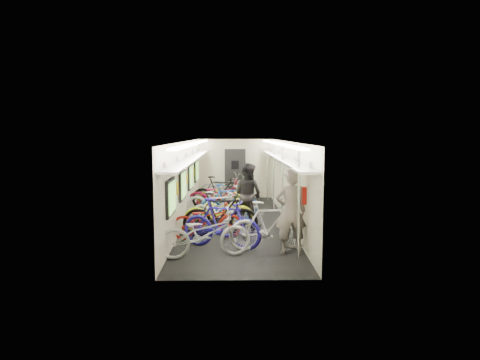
{
  "coord_description": "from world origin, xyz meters",
  "views": [
    {
      "loc": [
        -0.11,
        -12.45,
        2.64
      ],
      "look_at": [
        0.13,
        1.11,
        1.15
      ],
      "focal_mm": 32.0,
      "sensor_mm": 36.0,
      "label": 1
    }
  ],
  "objects_px": {
    "bicycle_1": "(222,224)",
    "passenger_near": "(291,211)",
    "passenger_mid": "(248,195)",
    "bicycle_0": "(205,234)",
    "backpack": "(307,196)"
  },
  "relations": [
    {
      "from": "bicycle_0",
      "to": "passenger_mid",
      "type": "relative_size",
      "value": 1.09
    },
    {
      "from": "passenger_mid",
      "to": "backpack",
      "type": "xyz_separation_m",
      "value": [
        1.2,
        -2.75,
        0.38
      ]
    },
    {
      "from": "bicycle_0",
      "to": "bicycle_1",
      "type": "bearing_deg",
      "value": -37.24
    },
    {
      "from": "passenger_mid",
      "to": "backpack",
      "type": "relative_size",
      "value": 4.73
    },
    {
      "from": "bicycle_1",
      "to": "passenger_mid",
      "type": "bearing_deg",
      "value": 5.03
    },
    {
      "from": "passenger_mid",
      "to": "passenger_near",
      "type": "bearing_deg",
      "value": 146.86
    },
    {
      "from": "bicycle_1",
      "to": "passenger_mid",
      "type": "relative_size",
      "value": 1.07
    },
    {
      "from": "bicycle_0",
      "to": "passenger_mid",
      "type": "xyz_separation_m",
      "value": [
        1.02,
        3.07,
        0.38
      ]
    },
    {
      "from": "bicycle_0",
      "to": "backpack",
      "type": "bearing_deg",
      "value": -94.3
    },
    {
      "from": "bicycle_1",
      "to": "backpack",
      "type": "distance_m",
      "value": 2.05
    },
    {
      "from": "bicycle_1",
      "to": "passenger_near",
      "type": "xyz_separation_m",
      "value": [
        1.52,
        -0.46,
        0.36
      ]
    },
    {
      "from": "passenger_mid",
      "to": "bicycle_1",
      "type": "bearing_deg",
      "value": 113.98
    },
    {
      "from": "passenger_near",
      "to": "backpack",
      "type": "bearing_deg",
      "value": -173.44
    },
    {
      "from": "bicycle_0",
      "to": "bicycle_1",
      "type": "relative_size",
      "value": 1.02
    },
    {
      "from": "passenger_near",
      "to": "passenger_mid",
      "type": "relative_size",
      "value": 1.05
    }
  ]
}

